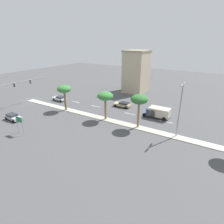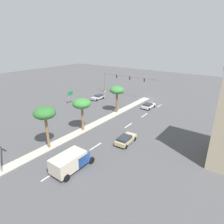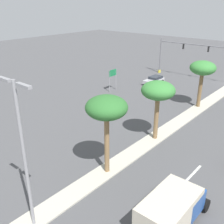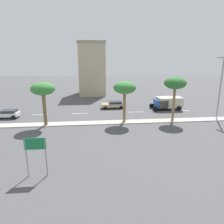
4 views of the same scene
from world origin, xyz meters
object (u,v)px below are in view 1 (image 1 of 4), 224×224
object	(u,v)px
street_lamp_leading	(180,106)
palm_tree_right	(64,90)
directional_road_sign	(19,122)
palm_tree_rear	(139,100)
palm_tree_leading	(105,97)
sedan_silver_rear	(13,117)
sedan_tan_mid	(123,104)
box_truck	(157,112)
commercial_building	(136,71)
sedan_white_far	(60,98)

from	to	relation	value
street_lamp_leading	palm_tree_right	bearing A→B (deg)	-88.60
directional_road_sign	palm_tree_rear	world-z (taller)	palm_tree_rear
palm_tree_leading	sedan_silver_rear	distance (m)	20.50
sedan_silver_rear	sedan_tan_mid	bearing A→B (deg)	140.46
sedan_silver_rear	box_truck	distance (m)	31.49
sedan_silver_rear	palm_tree_rear	bearing A→B (deg)	113.69
street_lamp_leading	sedan_tan_mid	xyz separation A→B (m)	(-8.70, -15.63, -5.00)
commercial_building	sedan_silver_rear	bearing A→B (deg)	-19.26
sedan_silver_rear	sedan_white_far	world-z (taller)	sedan_white_far
palm_tree_leading	box_truck	distance (m)	12.13
palm_tree_rear	sedan_silver_rear	bearing A→B (deg)	-66.31
commercial_building	sedan_silver_rear	distance (m)	38.24
street_lamp_leading	sedan_white_far	distance (m)	34.06
sedan_silver_rear	directional_road_sign	bearing A→B (deg)	68.00
commercial_building	palm_tree_rear	bearing A→B (deg)	25.82
palm_tree_right	palm_tree_leading	bearing A→B (deg)	91.92
palm_tree_leading	palm_tree_right	bearing A→B (deg)	-88.08
directional_road_sign	sedan_silver_rear	distance (m)	8.21
palm_tree_rear	commercial_building	bearing A→B (deg)	-154.18
sedan_tan_mid	box_truck	size ratio (longest dim) A/B	0.78
palm_tree_leading	palm_tree_rear	distance (m)	7.62
street_lamp_leading	box_truck	xyz separation A→B (m)	(-6.67, -5.78, -4.41)
sedan_tan_mid	sedan_silver_rear	xyz separation A→B (m)	(19.66, -16.23, -0.02)
palm_tree_leading	box_truck	xyz separation A→B (m)	(-6.93, 9.18, -3.85)
sedan_white_far	box_truck	size ratio (longest dim) A/B	0.71
commercial_building	palm_tree_rear	distance (m)	27.68
palm_tree_leading	street_lamp_leading	size ratio (longest dim) A/B	0.64
palm_tree_leading	sedan_tan_mid	bearing A→B (deg)	-175.67
directional_road_sign	sedan_white_far	world-z (taller)	directional_road_sign
palm_tree_right	sedan_tan_mid	distance (m)	14.96
directional_road_sign	palm_tree_right	size ratio (longest dim) A/B	0.55
sedan_silver_rear	palm_tree_right	bearing A→B (deg)	152.23
commercial_building	street_lamp_leading	size ratio (longest dim) A/B	1.39
commercial_building	sedan_tan_mid	xyz separation A→B (m)	(15.99, 3.77, -5.93)
palm_tree_right	palm_tree_leading	xyz separation A→B (m)	(-0.39, 11.47, -0.04)
sedan_white_far	commercial_building	bearing A→B (deg)	145.85
palm_tree_rear	box_truck	world-z (taller)	palm_tree_rear
sedan_tan_mid	sedan_silver_rear	world-z (taller)	sedan_tan_mid
street_lamp_leading	sedan_tan_mid	bearing A→B (deg)	-119.09
sedan_white_far	sedan_tan_mid	bearing A→B (deg)	104.84
palm_tree_rear	sedan_tan_mid	distance (m)	13.14
sedan_white_far	box_truck	distance (m)	27.81
palm_tree_leading	street_lamp_leading	distance (m)	14.97
palm_tree_rear	sedan_white_far	bearing A→B (deg)	-99.11
directional_road_sign	palm_tree_leading	distance (m)	16.88
palm_tree_rear	box_truck	distance (m)	8.32
commercial_building	palm_tree_leading	size ratio (longest dim) A/B	2.18
palm_tree_right	palm_tree_leading	size ratio (longest dim) A/B	1.01
directional_road_sign	sedan_white_far	bearing A→B (deg)	-153.32
sedan_silver_rear	sedan_white_far	xyz separation A→B (m)	(-14.94, -1.59, 0.02)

